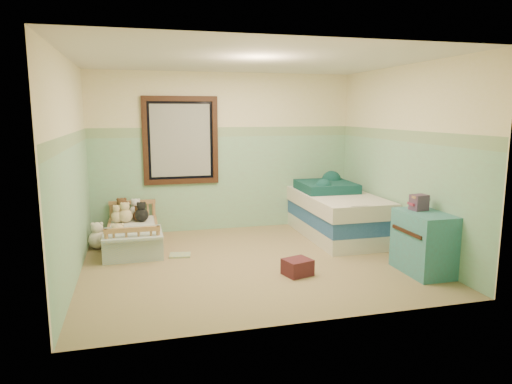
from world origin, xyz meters
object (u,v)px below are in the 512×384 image
object	(u,v)px
twin_bed_frame	(336,229)
red_pillow	(297,267)
toddler_bed_frame	(133,241)
plush_floor_tan	(119,242)
plush_floor_cream	(98,240)
dresser	(424,243)
floor_book	(180,255)

from	to	relation	value
twin_bed_frame	red_pillow	size ratio (longest dim) A/B	6.32
toddler_bed_frame	twin_bed_frame	size ratio (longest dim) A/B	0.73
toddler_bed_frame	plush_floor_tan	distance (m)	0.24
toddler_bed_frame	plush_floor_cream	size ratio (longest dim) A/B	5.45
twin_bed_frame	red_pillow	xyz separation A→B (m)	(-1.16, -1.48, -0.02)
plush_floor_cream	dresser	world-z (taller)	dresser
twin_bed_frame	floor_book	size ratio (longest dim) A/B	6.96
plush_floor_tan	red_pillow	bearing A→B (deg)	-36.51
dresser	red_pillow	world-z (taller)	dresser
plush_floor_tan	plush_floor_cream	bearing A→B (deg)	147.43
dresser	floor_book	bearing A→B (deg)	153.50
plush_floor_tan	twin_bed_frame	distance (m)	3.22
dresser	toddler_bed_frame	bearing A→B (deg)	149.70
plush_floor_cream	floor_book	world-z (taller)	plush_floor_cream
toddler_bed_frame	floor_book	xyz separation A→B (m)	(0.59, -0.58, -0.08)
plush_floor_cream	twin_bed_frame	size ratio (longest dim) A/B	0.13
toddler_bed_frame	plush_floor_cream	world-z (taller)	plush_floor_cream
plush_floor_cream	dresser	distance (m)	4.31
dresser	floor_book	world-z (taller)	dresser
dresser	floor_book	distance (m)	3.08
twin_bed_frame	floor_book	bearing A→B (deg)	-170.32
plush_floor_cream	dresser	size ratio (longest dim) A/B	0.35
dresser	plush_floor_tan	bearing A→B (deg)	152.73
toddler_bed_frame	plush_floor_tan	bearing A→B (deg)	-146.98
toddler_bed_frame	floor_book	distance (m)	0.84
dresser	red_pillow	size ratio (longest dim) A/B	2.41
plush_floor_cream	red_pillow	world-z (taller)	plush_floor_cream
plush_floor_cream	dresser	bearing A→B (deg)	-27.68
plush_floor_tan	twin_bed_frame	world-z (taller)	plush_floor_tan
twin_bed_frame	floor_book	xyz separation A→B (m)	(-2.42, -0.41, -0.10)
toddler_bed_frame	dresser	distance (m)	3.87
plush_floor_tan	dresser	bearing A→B (deg)	-27.27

